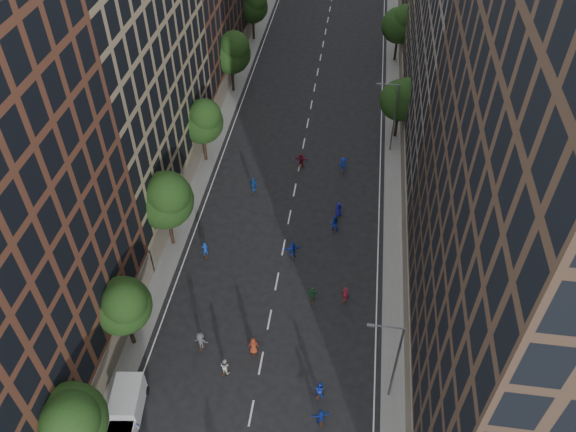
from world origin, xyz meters
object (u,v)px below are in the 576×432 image
object	(u,v)px
streetlamp_far	(393,114)
cargo_van	(127,407)
skater_2	(320,389)
streetlamp_near	(394,359)

from	to	relation	value
streetlamp_far	cargo_van	size ratio (longest dim) A/B	1.80
cargo_van	skater_2	world-z (taller)	cargo_van
streetlamp_far	skater_2	bearing A→B (deg)	-98.85
skater_2	cargo_van	bearing A→B (deg)	31.25
streetlamp_near	skater_2	bearing A→B (deg)	-171.95
skater_2	streetlamp_near	bearing A→B (deg)	-155.13
streetlamp_near	cargo_van	size ratio (longest dim) A/B	1.80
streetlamp_near	cargo_van	xyz separation A→B (m)	(-19.68, -4.46, -3.83)
streetlamp_near	cargo_van	distance (m)	20.54
cargo_van	skater_2	size ratio (longest dim) A/B	2.94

